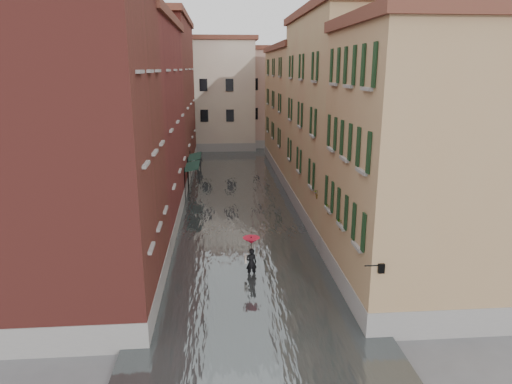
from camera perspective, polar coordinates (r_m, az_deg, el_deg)
name	(u,v)px	position (r m, az deg, el deg)	size (l,w,h in m)	color
ground	(249,275)	(22.88, -0.90, -10.40)	(120.00, 120.00, 0.00)	#57575A
floodwater	(238,200)	(35.01, -2.30, -1.02)	(10.00, 60.00, 0.20)	#495051
building_left_near	(78,155)	(19.73, -21.37, 4.27)	(6.00, 8.00, 13.00)	maroon
building_left_mid	(129,127)	(30.34, -15.55, 7.79)	(6.00, 14.00, 12.50)	maroon
building_left_far	(158,100)	(45.03, -12.11, 11.23)	(6.00, 16.00, 14.00)	maroon
building_right_near	(414,168)	(20.77, 19.09, 2.88)	(6.00, 8.00, 11.50)	#A67E55
building_right_mid	(346,121)	(30.91, 11.13, 8.66)	(6.00, 14.00, 13.00)	tan
building_right_far	(304,112)	(45.54, 6.00, 9.94)	(6.00, 16.00, 11.50)	#A67E55
building_end_cream	(205,96)	(58.70, -6.41, 11.84)	(12.00, 9.00, 13.00)	beige
building_end_pink	(274,99)	(61.14, 2.29, 11.59)	(10.00, 9.00, 12.00)	tan
awning_near	(192,167)	(35.83, -8.01, 3.15)	(1.09, 3.40, 2.80)	#142D24
awning_far	(194,157)	(39.62, -7.71, 4.31)	(1.09, 3.16, 2.80)	#142D24
wall_lantern	(380,268)	(17.09, 15.29, -9.12)	(0.71, 0.22, 0.35)	black
window_planters	(331,202)	(22.87, 9.31, -1.18)	(0.59, 5.87, 0.84)	maroon
pedestrian_main	(251,254)	(22.21, -0.60, -7.75)	(0.85, 0.85, 2.06)	black
pedestrian_far	(199,162)	(45.71, -7.16, 3.80)	(0.89, 0.69, 1.83)	black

